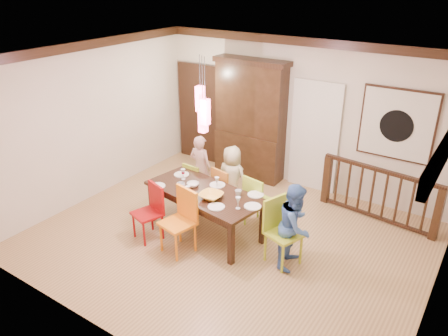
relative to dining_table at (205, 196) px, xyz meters
The scene contains 37 objects.
floor 0.80m from the dining_table, ahead, with size 6.00×6.00×0.00m, color #9B734B.
ceiling 2.29m from the dining_table, ahead, with size 6.00×6.00×0.00m, color white.
wall_back 2.68m from the dining_table, 79.70° to the left, with size 6.00×6.00×0.00m, color beige.
wall_left 2.66m from the dining_table, behind, with size 5.00×5.00×0.00m, color beige.
wall_right 3.55m from the dining_table, ahead, with size 5.00×5.00×0.00m, color beige.
crown_molding 2.21m from the dining_table, ahead, with size 6.00×5.00×0.16m, color black, non-canonical shape.
panel_door 3.17m from the dining_table, 128.19° to the left, with size 1.04×0.07×2.24m, color black.
white_doorway 2.64m from the dining_table, 71.99° to the left, with size 0.97×0.05×2.22m, color silver.
painting 3.48m from the dining_table, 47.69° to the left, with size 1.25×0.06×1.25m.
pendant_cluster 1.45m from the dining_table, 32.01° to the right, with size 0.27×0.21×1.14m.
dining_table is the anchor object (origin of this frame).
chair_far_left 1.01m from the dining_table, 134.23° to the left, with size 0.40×0.40×0.82m.
chair_far_mid 0.74m from the dining_table, 92.91° to the left, with size 0.48×0.48×0.89m.
chair_far_right 0.94m from the dining_table, 46.17° to the left, with size 0.49×0.49×0.93m.
chair_near_left 0.95m from the dining_table, 133.51° to the right, with size 0.52×0.52×0.92m.
chair_near_mid 0.70m from the dining_table, 90.86° to the right, with size 0.54×0.54×1.01m.
chair_end_right 1.47m from the dining_table, ahead, with size 0.59×0.59×1.01m.
china_hutch 2.44m from the dining_table, 102.78° to the left, with size 1.55×0.46×2.45m.
balustrade 2.99m from the dining_table, 41.20° to the left, with size 2.09×0.32×0.96m.
person_far_left 1.18m from the dining_table, 129.73° to the left, with size 0.46×0.30×1.26m, color #DAA6A7.
person_far_mid 0.91m from the dining_table, 93.59° to the left, with size 0.59×0.38×1.20m, color #C2BE92.
person_end_right 1.60m from the dining_table, ahead, with size 0.63×0.49×1.30m, color #4571C3.
serving_bowl 0.30m from the dining_table, 31.49° to the right, with size 0.36×0.36×0.09m, color #F7BD46.
small_bowl 0.28m from the dining_table, behind, with size 0.20×0.20×0.06m, color white.
cup_left 0.42m from the dining_table, 158.10° to the right, with size 0.14×0.14×0.11m, color silver.
cup_right 0.58m from the dining_table, 17.33° to the left, with size 0.11×0.11×0.10m, color silver.
plate_far_left 0.75m from the dining_table, 158.65° to the left, with size 0.26×0.26×0.01m, color white.
plate_far_mid 0.30m from the dining_table, 78.67° to the left, with size 0.26×0.26×0.01m, color white.
plate_far_right 0.83m from the dining_table, 24.21° to the left, with size 0.26×0.26×0.01m, color white.
plate_near_left 0.81m from the dining_table, 158.24° to the right, with size 0.26×0.26×0.01m, color white.
plate_near_mid 0.57m from the dining_table, 35.77° to the right, with size 0.26×0.26×0.01m, color white.
plate_end_right 0.91m from the dining_table, ahead, with size 0.26×0.26×0.01m, color white.
wine_glass_a 0.60m from the dining_table, 164.68° to the left, with size 0.08×0.08×0.19m, color #590C19, non-canonical shape.
wine_glass_b 0.29m from the dining_table, 63.83° to the left, with size 0.08×0.08×0.19m, color silver, non-canonical shape.
wine_glass_c 0.37m from the dining_table, 107.17° to the right, with size 0.08×0.08×0.19m, color #590C19, non-canonical shape.
wine_glass_d 0.79m from the dining_table, 13.43° to the right, with size 0.08×0.08×0.19m, color silver, non-canonical shape.
napkin 0.37m from the dining_table, 101.29° to the right, with size 0.18×0.14×0.01m, color #D83359.
Camera 1 is at (3.26, -5.03, 4.00)m, focal length 35.00 mm.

